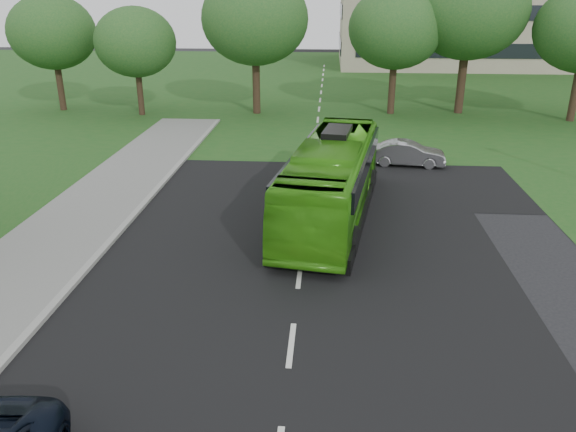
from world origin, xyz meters
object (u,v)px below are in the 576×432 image
object	(u,v)px
bus	(332,179)
tree_park_a	(135,42)
tree_park_c	(396,28)
tree_park_d	(470,10)
tree_park_b	(255,19)
tree_park_f	(52,32)
sedan	(408,153)

from	to	relation	value
bus	tree_park_a	bearing A→B (deg)	134.80
tree_park_c	tree_park_d	size ratio (longest dim) A/B	0.83
tree_park_b	tree_park_f	xyz separation A→B (m)	(-15.32, 0.14, -1.00)
tree_park_a	tree_park_c	world-z (taller)	tree_park_c
tree_park_a	tree_park_f	distance (m)	6.90
tree_park_c	tree_park_f	xyz separation A→B (m)	(-25.51, -0.49, -0.38)
tree_park_a	tree_park_c	bearing A→B (deg)	5.63
tree_park_c	sedan	xyz separation A→B (m)	(-0.42, -13.78, -5.55)
tree_park_d	tree_park_f	size ratio (longest dim) A/B	1.29
tree_park_d	sedan	world-z (taller)	tree_park_d
tree_park_c	sedan	size ratio (longest dim) A/B	2.33
tree_park_b	tree_park_f	world-z (taller)	tree_park_b
tree_park_a	tree_park_d	world-z (taller)	tree_park_d
tree_park_b	sedan	size ratio (longest dim) A/B	2.58
tree_park_a	bus	xyz separation A→B (m)	(14.29, -19.62, -3.67)
tree_park_a	bus	bearing A→B (deg)	-53.93
tree_park_f	sedan	xyz separation A→B (m)	(25.09, -13.29, -5.17)
bus	tree_park_c	bearing A→B (deg)	86.98
tree_park_c	tree_park_d	bearing A→B (deg)	6.80
bus	sedan	xyz separation A→B (m)	(4.05, 7.69, -0.95)
tree_park_a	sedan	distance (m)	22.36
tree_park_b	bus	size ratio (longest dim) A/B	0.88
bus	sedan	distance (m)	8.74
tree_park_d	bus	bearing A→B (deg)	-113.63
tree_park_b	bus	bearing A→B (deg)	-74.66
bus	sedan	size ratio (longest dim) A/B	2.92
tree_park_a	tree_park_d	xyz separation A→B (m)	(23.96, 2.47, 2.19)
tree_park_b	bus	xyz separation A→B (m)	(5.72, -20.84, -5.23)
tree_park_f	tree_park_d	bearing A→B (deg)	2.07
tree_park_c	bus	xyz separation A→B (m)	(-4.47, -21.47, -4.60)
tree_park_f	sedan	bearing A→B (deg)	-27.92
tree_park_c	tree_park_a	bearing A→B (deg)	-174.37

